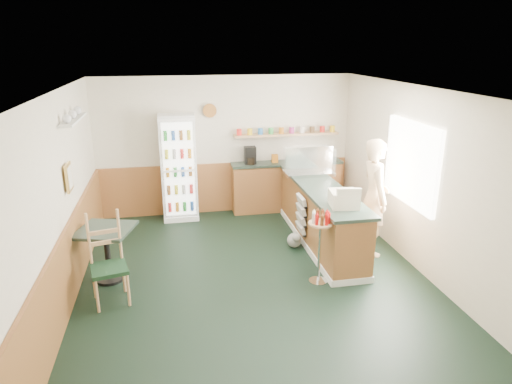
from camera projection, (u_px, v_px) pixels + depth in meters
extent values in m
plane|color=black|center=(254.00, 280.00, 6.61)|extent=(6.00, 6.00, 0.00)
cube|color=beige|center=(226.00, 145.00, 8.99)|extent=(5.00, 0.02, 2.70)
cube|color=beige|center=(58.00, 204.00, 5.73)|extent=(0.02, 6.00, 2.70)
cube|color=beige|center=(423.00, 182.00, 6.64)|extent=(0.02, 6.00, 2.70)
cube|color=white|center=(254.00, 90.00, 5.76)|extent=(5.00, 6.00, 0.02)
cube|color=#975530|center=(227.00, 187.00, 9.22)|extent=(4.98, 0.05, 1.00)
cube|color=#975530|center=(70.00, 264.00, 6.01)|extent=(0.05, 5.98, 1.00)
cube|color=white|center=(411.00, 164.00, 6.85)|extent=(0.06, 1.45, 1.25)
cube|color=gold|center=(69.00, 177.00, 6.15)|extent=(0.03, 0.32, 0.38)
cube|color=white|center=(73.00, 120.00, 6.41)|extent=(0.18, 1.20, 0.03)
cylinder|color=#A36328|center=(210.00, 111.00, 8.66)|extent=(0.26, 0.04, 0.26)
cube|color=#975530|center=(321.00, 217.00, 7.71)|extent=(0.60, 2.95, 0.95)
cube|color=white|center=(320.00, 240.00, 7.84)|extent=(0.64, 2.97, 0.10)
cube|color=#28372D|center=(322.00, 188.00, 7.55)|extent=(0.68, 3.01, 0.05)
cube|color=#975530|center=(286.00, 187.00, 9.29)|extent=(2.20, 0.38, 0.95)
cube|color=#28372D|center=(287.00, 163.00, 9.13)|extent=(2.24, 0.42, 0.05)
cube|color=tan|center=(286.00, 134.00, 9.03)|extent=(2.10, 0.22, 0.04)
cube|color=black|center=(250.00, 155.00, 8.93)|extent=(0.22, 0.18, 0.34)
cylinder|color=#B2664C|center=(239.00, 132.00, 8.83)|extent=(0.10, 0.10, 0.12)
cylinder|color=#B2664C|center=(250.00, 132.00, 8.87)|extent=(0.10, 0.10, 0.12)
cylinder|color=#B2664C|center=(260.00, 131.00, 8.91)|extent=(0.10, 0.10, 0.12)
cylinder|color=#B2664C|center=(271.00, 131.00, 8.94)|extent=(0.10, 0.10, 0.12)
cylinder|color=#B2664C|center=(281.00, 131.00, 8.98)|extent=(0.10, 0.10, 0.12)
cylinder|color=#B2664C|center=(292.00, 130.00, 9.02)|extent=(0.10, 0.10, 0.12)
cylinder|color=#B2664C|center=(302.00, 130.00, 9.06)|extent=(0.10, 0.10, 0.12)
cylinder|color=#B2664C|center=(312.00, 129.00, 9.10)|extent=(0.10, 0.10, 0.12)
cylinder|color=#B2664C|center=(322.00, 129.00, 9.13)|extent=(0.10, 0.10, 0.12)
cylinder|color=#B2664C|center=(332.00, 129.00, 9.17)|extent=(0.10, 0.10, 0.12)
cube|color=white|center=(179.00, 167.00, 8.71)|extent=(0.67, 0.47, 2.02)
cube|color=white|center=(179.00, 170.00, 8.50)|extent=(0.56, 0.02, 1.79)
cube|color=silver|center=(179.00, 171.00, 8.43)|extent=(0.60, 0.02, 1.85)
cube|color=silver|center=(309.00, 173.00, 8.23)|extent=(0.87, 0.46, 0.06)
cube|color=silver|center=(309.00, 160.00, 8.16)|extent=(0.85, 0.44, 0.44)
cube|color=beige|center=(344.00, 199.00, 6.61)|extent=(0.44, 0.46, 0.22)
imported|color=tan|center=(374.00, 197.00, 7.22)|extent=(0.52, 0.68, 1.89)
cylinder|color=silver|center=(318.00, 281.00, 6.57)|extent=(0.27, 0.27, 0.02)
cylinder|color=silver|center=(319.00, 253.00, 6.43)|extent=(0.04, 0.04, 0.89)
cylinder|color=tan|center=(321.00, 224.00, 6.29)|extent=(0.34, 0.34, 0.02)
cylinder|color=red|center=(329.00, 218.00, 6.25)|extent=(0.05, 0.05, 0.15)
cylinder|color=red|center=(327.00, 216.00, 6.32)|extent=(0.05, 0.05, 0.15)
cylinder|color=red|center=(323.00, 215.00, 6.36)|extent=(0.05, 0.05, 0.15)
cylinder|color=red|center=(317.00, 215.00, 6.36)|extent=(0.05, 0.05, 0.15)
cylinder|color=red|center=(314.00, 216.00, 6.32)|extent=(0.05, 0.05, 0.15)
cylinder|color=red|center=(314.00, 218.00, 6.25)|extent=(0.05, 0.05, 0.15)
cylinder|color=red|center=(317.00, 220.00, 6.19)|extent=(0.05, 0.05, 0.15)
cylinder|color=red|center=(322.00, 220.00, 6.17)|extent=(0.05, 0.05, 0.15)
cylinder|color=red|center=(327.00, 220.00, 6.19)|extent=(0.05, 0.05, 0.15)
cube|color=black|center=(301.00, 232.00, 7.68)|extent=(0.05, 0.41, 0.03)
cube|color=beige|center=(300.00, 228.00, 7.65)|extent=(0.09, 0.37, 0.14)
cube|color=black|center=(302.00, 222.00, 7.63)|extent=(0.05, 0.41, 0.03)
cube|color=beige|center=(301.00, 219.00, 7.60)|extent=(0.09, 0.37, 0.14)
cube|color=black|center=(302.00, 213.00, 7.58)|extent=(0.05, 0.41, 0.03)
cube|color=beige|center=(301.00, 209.00, 7.55)|extent=(0.09, 0.37, 0.14)
cube|color=black|center=(302.00, 204.00, 7.52)|extent=(0.05, 0.41, 0.03)
cube|color=beige|center=(301.00, 200.00, 7.50)|extent=(0.09, 0.37, 0.14)
cylinder|color=black|center=(110.00, 278.00, 6.63)|extent=(0.42, 0.42, 0.04)
cylinder|color=black|center=(108.00, 255.00, 6.51)|extent=(0.08, 0.08, 0.73)
cube|color=#28372D|center=(105.00, 230.00, 6.39)|extent=(0.91, 0.91, 0.04)
cube|color=black|center=(109.00, 269.00, 5.92)|extent=(0.54, 0.54, 0.05)
cylinder|color=tan|center=(94.00, 295.00, 5.78)|extent=(0.04, 0.04, 0.47)
cylinder|color=tan|center=(125.00, 292.00, 5.85)|extent=(0.04, 0.04, 0.47)
cylinder|color=tan|center=(98.00, 280.00, 6.14)|extent=(0.04, 0.04, 0.47)
cylinder|color=tan|center=(127.00, 277.00, 6.21)|extent=(0.04, 0.04, 0.47)
cube|color=tan|center=(108.00, 237.00, 6.00)|extent=(0.41, 0.13, 0.73)
sphere|color=gray|center=(294.00, 240.00, 7.65)|extent=(0.24, 0.24, 0.24)
sphere|color=gray|center=(296.00, 238.00, 7.51)|extent=(0.14, 0.14, 0.14)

